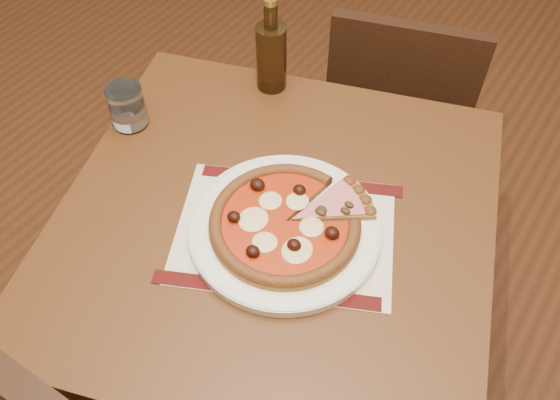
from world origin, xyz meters
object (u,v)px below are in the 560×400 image
object	(u,v)px
table	(274,248)
chair_far	(397,109)
water_glass	(127,107)
bottle	(271,54)
plate	(285,229)
pizza	(285,222)

from	to	relation	value
table	chair_far	world-z (taller)	chair_far
water_glass	bottle	size ratio (longest dim) A/B	0.41
chair_far	plate	size ratio (longest dim) A/B	2.33
pizza	chair_far	bearing A→B (deg)	97.08
pizza	bottle	distance (m)	0.41
water_glass	bottle	bearing A→B (deg)	56.26
plate	pizza	world-z (taller)	pizza
table	chair_far	bearing A→B (deg)	94.33
plate	water_glass	distance (m)	0.43
table	pizza	xyz separation A→B (m)	(0.04, -0.02, 0.13)
plate	bottle	distance (m)	0.41
plate	bottle	world-z (taller)	bottle
chair_far	water_glass	world-z (taller)	water_glass
table	bottle	bearing A→B (deg)	125.32
water_glass	table	bearing A→B (deg)	-5.30
pizza	water_glass	xyz separation A→B (m)	(-0.43, 0.05, 0.01)
table	bottle	world-z (taller)	bottle
pizza	water_glass	world-z (taller)	water_glass
plate	pizza	distance (m)	0.02
pizza	water_glass	size ratio (longest dim) A/B	2.98
water_glass	bottle	xyz separation A→B (m)	(0.18, 0.27, 0.04)
water_glass	bottle	world-z (taller)	bottle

